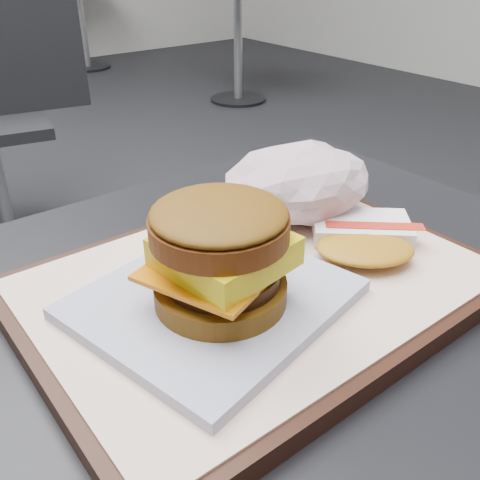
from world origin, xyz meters
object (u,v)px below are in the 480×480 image
at_px(serving_tray, 257,286).
at_px(crumpled_wrapper, 299,183).
at_px(breakfast_sandwich, 218,265).
at_px(hash_brown, 363,237).
at_px(neighbor_chair, 0,108).

bearing_deg(serving_tray, crumpled_wrapper, 31.02).
relative_size(breakfast_sandwich, crumpled_wrapper, 1.41).
height_order(serving_tray, breakfast_sandwich, breakfast_sandwich).
distance_m(serving_tray, hash_brown, 0.11).
xyz_separation_m(serving_tray, breakfast_sandwich, (-0.05, -0.02, 0.05)).
bearing_deg(hash_brown, breakfast_sandwich, 178.03).
relative_size(breakfast_sandwich, neighbor_chair, 0.25).
bearing_deg(crumpled_wrapper, neighbor_chair, 85.31).
xyz_separation_m(breakfast_sandwich, hash_brown, (0.16, -0.01, -0.03)).
bearing_deg(serving_tray, breakfast_sandwich, -162.09).
height_order(breakfast_sandwich, hash_brown, breakfast_sandwich).
height_order(breakfast_sandwich, neighbor_chair, breakfast_sandwich).
distance_m(breakfast_sandwich, crumpled_wrapper, 0.18).
relative_size(breakfast_sandwich, hash_brown, 1.65).
relative_size(serving_tray, crumpled_wrapper, 2.42).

